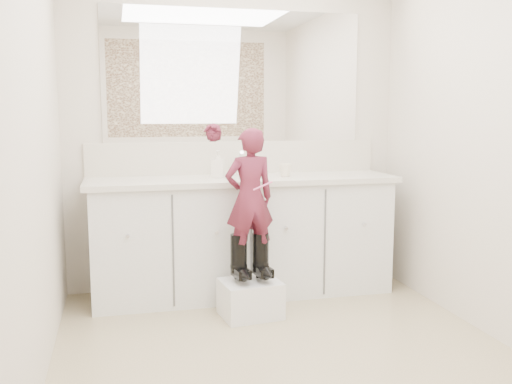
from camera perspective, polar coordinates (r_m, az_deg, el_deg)
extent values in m
plane|color=#938360|center=(3.31, 3.50, -16.44)|extent=(3.00, 3.00, 0.00)
plane|color=beige|center=(4.47, -2.12, 5.85)|extent=(2.60, 0.00, 2.60)
plane|color=beige|center=(1.65, 19.48, 1.62)|extent=(2.60, 0.00, 2.60)
plane|color=beige|center=(2.91, -21.64, 4.10)|extent=(0.00, 3.00, 3.00)
plane|color=beige|center=(3.63, 23.76, 4.66)|extent=(0.00, 3.00, 3.00)
cube|color=silver|center=(4.30, -1.32, -4.65)|extent=(2.20, 0.55, 0.85)
cube|color=beige|center=(4.21, -1.29, 1.22)|extent=(2.28, 0.58, 0.04)
cube|color=beige|center=(4.47, -2.06, 3.47)|extent=(2.28, 0.03, 0.25)
cube|color=white|center=(4.46, -2.11, 11.50)|extent=(2.00, 0.02, 1.00)
cube|color=#472819|center=(1.68, 20.04, 17.13)|extent=(2.00, 0.01, 1.20)
cylinder|color=silver|center=(4.37, -1.76, 2.38)|extent=(0.08, 0.08, 0.10)
imported|color=#F2E6C2|center=(4.26, 2.93, 2.20)|extent=(0.12, 0.12, 0.10)
imported|color=white|center=(4.20, -3.83, 2.83)|extent=(0.12, 0.12, 0.20)
cube|color=white|center=(3.90, -0.57, -10.61)|extent=(0.42, 0.36, 0.24)
imported|color=#962E52|center=(3.76, -0.65, -0.60)|extent=(0.36, 0.26, 0.92)
cylinder|color=#F35E96|center=(3.69, 0.69, 0.62)|extent=(0.14, 0.03, 0.06)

